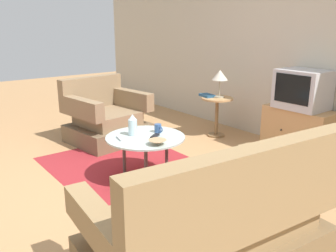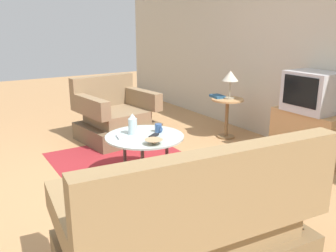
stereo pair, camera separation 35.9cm
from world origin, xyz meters
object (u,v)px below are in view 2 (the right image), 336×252
object	(u,v)px
tv_remote_silver	(119,137)
book	(217,96)
tv_stand	(307,135)
armchair	(115,118)
couch	(190,230)
mug	(159,128)
table_lamp	(230,77)
vase	(133,124)
side_table	(227,110)
coffee_table	(145,139)
tv_remote_dark	(154,136)
bowl	(154,142)
television	(313,92)

from	to	relation	value
tv_remote_silver	book	distance (m)	1.97
book	tv_stand	bearing A→B (deg)	23.32
armchair	couch	size ratio (longest dim) A/B	0.63
tv_stand	mug	xyz separation A→B (m)	(-0.57, -1.76, 0.22)
table_lamp	vase	distance (m)	1.85
table_lamp	book	bearing A→B (deg)	-149.89
tv_stand	vase	size ratio (longest dim) A/B	3.76
side_table	book	xyz separation A→B (m)	(-0.14, -0.07, 0.18)
side_table	table_lamp	xyz separation A→B (m)	(0.01, 0.02, 0.47)
couch	table_lamp	distance (m)	3.05
couch	tv_remote_silver	world-z (taller)	couch
side_table	tv_stand	distance (m)	1.18
armchair	tv_remote_silver	world-z (taller)	armchair
tv_stand	side_table	bearing A→B (deg)	-165.84
tv_stand	table_lamp	bearing A→B (deg)	-166.88
coffee_table	tv_stand	world-z (taller)	tv_stand
side_table	vase	size ratio (longest dim) A/B	2.55
book	side_table	bearing A→B (deg)	32.29
table_lamp	tv_remote_silver	xyz separation A→B (m)	(0.53, -1.94, -0.40)
side_table	table_lamp	bearing A→B (deg)	68.26
armchair	couch	distance (m)	3.01
tv_remote_dark	vase	bearing A→B (deg)	-86.83
side_table	bowl	bearing A→B (deg)	-62.26
couch	table_lamp	xyz separation A→B (m)	(-2.09, 2.15, 0.57)
bowl	vase	bearing A→B (deg)	-176.44
side_table	television	size ratio (longest dim) A/B	1.01
table_lamp	bowl	xyz separation A→B (m)	(0.89, -1.73, -0.38)
armchair	television	bearing A→B (deg)	122.68
tv_remote_silver	mug	bearing A→B (deg)	-82.33
armchair	tv_remote_dark	world-z (taller)	armchair
television	side_table	bearing A→B (deg)	-165.66
bowl	book	distance (m)	1.95
television	bowl	xyz separation A→B (m)	(-0.24, -2.00, -0.33)
couch	bowl	size ratio (longest dim) A/B	9.52
vase	book	bearing A→B (deg)	110.98
couch	book	size ratio (longest dim) A/B	7.13
side_table	tv_stand	world-z (taller)	tv_stand
coffee_table	tv_remote_silver	bearing A→B (deg)	-105.50
television	book	distance (m)	1.36
tv_stand	television	xyz separation A→B (m)	(0.00, 0.00, 0.53)
table_lamp	tv_remote_silver	world-z (taller)	table_lamp
table_lamp	vase	bearing A→B (deg)	-74.56
tv_stand	bowl	size ratio (longest dim) A/B	4.75
coffee_table	book	bearing A→B (deg)	115.42
bowl	book	size ratio (longest dim) A/B	0.75
coffee_table	side_table	size ratio (longest dim) A/B	1.44
vase	mug	bearing A→B (deg)	73.36
tv_stand	television	distance (m)	0.53
couch	mug	bearing A→B (deg)	71.88
bowl	side_table	bearing A→B (deg)	117.74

